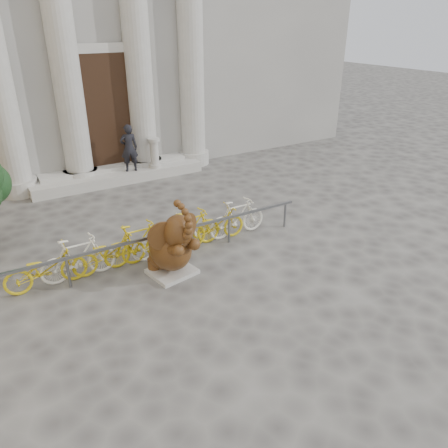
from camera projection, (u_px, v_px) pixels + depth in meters
ground at (284, 326)px, 8.21m from camera, size 80.00×80.00×0.00m
entrance_steps at (119, 176)px, 15.41m from camera, size 6.00×1.20×0.36m
elephant_statue at (171, 247)px, 9.57m from camera, size 1.25×1.47×1.89m
bike_rack at (151, 240)px, 10.29m from camera, size 8.00×0.53×1.00m
pedestrian at (129, 148)px, 14.98m from camera, size 0.65×0.49×1.63m
balustrade_post at (154, 154)px, 15.48m from camera, size 0.43×0.43×1.06m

